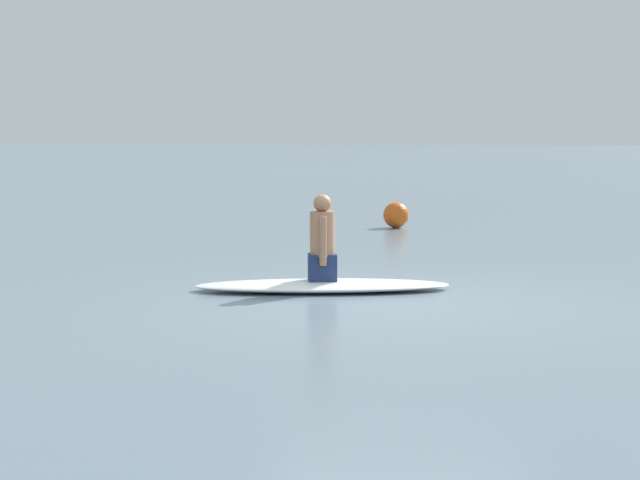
{
  "coord_description": "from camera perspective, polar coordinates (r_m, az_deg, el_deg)",
  "views": [
    {
      "loc": [
        9.72,
        1.08,
        1.61
      ],
      "look_at": [
        -0.31,
        -0.8,
        0.58
      ],
      "focal_mm": 56.96,
      "sensor_mm": 36.0,
      "label": 1
    }
  ],
  "objects": [
    {
      "name": "ground_plane",
      "position": [
        9.91,
        4.2,
        -3.59
      ],
      "size": [
        400.0,
        400.0,
        0.0
      ],
      "primitive_type": "plane",
      "color": "slate"
    },
    {
      "name": "surfboard",
      "position": [
        10.71,
        0.13,
        -2.57
      ],
      "size": [
        1.39,
        2.81,
        0.11
      ],
      "primitive_type": "ellipsoid",
      "rotation": [
        0.0,
        0.0,
        1.8
      ],
      "color": "white",
      "rests_on": "ground"
    },
    {
      "name": "person_paddler",
      "position": [
        10.66,
        0.13,
        -0.09
      ],
      "size": [
        0.4,
        0.35,
        0.91
      ],
      "rotation": [
        0.0,
        0.0,
        1.8
      ],
      "color": "navy",
      "rests_on": "surfboard"
    },
    {
      "name": "buoy_marker",
      "position": [
        18.16,
        4.29,
        1.41
      ],
      "size": [
        0.46,
        0.46,
        0.46
      ],
      "primitive_type": "sphere",
      "color": "#E55919",
      "rests_on": "ground"
    }
  ]
}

